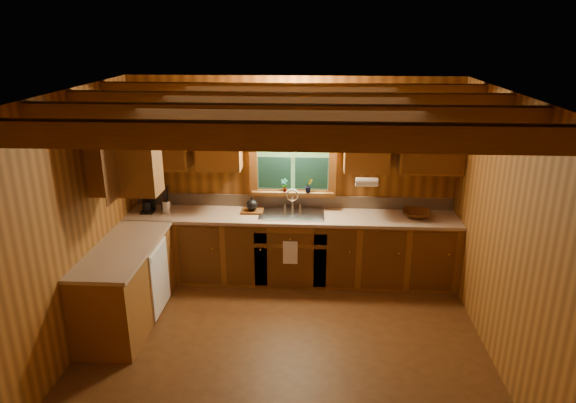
# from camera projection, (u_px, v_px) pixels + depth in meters

# --- Properties ---
(room) EXTENTS (4.20, 4.20, 4.20)m
(room) POSITION_uv_depth(u_px,v_px,m) (283.00, 234.00, 4.83)
(room) COLOR #512E13
(room) RESTS_ON ground
(ceiling_beams) EXTENTS (4.20, 2.54, 0.18)m
(ceiling_beams) POSITION_uv_depth(u_px,v_px,m) (283.00, 108.00, 4.44)
(ceiling_beams) COLOR brown
(ceiling_beams) RESTS_ON room
(base_cabinets) EXTENTS (4.20, 2.22, 0.86)m
(base_cabinets) POSITION_uv_depth(u_px,v_px,m) (251.00, 258.00, 6.35)
(base_cabinets) COLOR brown
(base_cabinets) RESTS_ON ground
(countertop) EXTENTS (4.20, 2.24, 0.04)m
(countertop) POSITION_uv_depth(u_px,v_px,m) (251.00, 224.00, 6.21)
(countertop) COLOR tan
(countertop) RESTS_ON base_cabinets
(backsplash) EXTENTS (4.20, 0.02, 0.16)m
(backsplash) POSITION_uv_depth(u_px,v_px,m) (293.00, 201.00, 6.71)
(backsplash) COLOR tan
(backsplash) RESTS_ON room
(dishwasher_panel) EXTENTS (0.02, 0.60, 0.80)m
(dishwasher_panel) POSITION_uv_depth(u_px,v_px,m) (160.00, 278.00, 5.84)
(dishwasher_panel) COLOR white
(dishwasher_panel) RESTS_ON base_cabinets
(upper_cabinets) EXTENTS (4.19, 1.77, 0.78)m
(upper_cabinets) POSITION_uv_depth(u_px,v_px,m) (244.00, 145.00, 6.03)
(upper_cabinets) COLOR brown
(upper_cabinets) RESTS_ON room
(window) EXTENTS (1.12, 0.08, 1.00)m
(window) POSITION_uv_depth(u_px,v_px,m) (293.00, 161.00, 6.52)
(window) COLOR brown
(window) RESTS_ON room
(window_sill) EXTENTS (1.06, 0.14, 0.04)m
(window_sill) POSITION_uv_depth(u_px,v_px,m) (293.00, 193.00, 6.61)
(window_sill) COLOR brown
(window_sill) RESTS_ON room
(wall_sconce) EXTENTS (0.45, 0.21, 0.17)m
(wall_sconce) POSITION_uv_depth(u_px,v_px,m) (293.00, 113.00, 6.20)
(wall_sconce) COLOR black
(wall_sconce) RESTS_ON room
(paper_towel_roll) EXTENTS (0.27, 0.11, 0.11)m
(paper_towel_roll) POSITION_uv_depth(u_px,v_px,m) (367.00, 182.00, 6.20)
(paper_towel_roll) COLOR white
(paper_towel_roll) RESTS_ON upper_cabinets
(dish_towel) EXTENTS (0.18, 0.01, 0.30)m
(dish_towel) POSITION_uv_depth(u_px,v_px,m) (290.00, 253.00, 6.28)
(dish_towel) COLOR white
(dish_towel) RESTS_ON base_cabinets
(sink) EXTENTS (0.82, 0.48, 0.43)m
(sink) POSITION_uv_depth(u_px,v_px,m) (292.00, 218.00, 6.49)
(sink) COLOR silver
(sink) RESTS_ON countertop
(coffee_maker) EXTENTS (0.16, 0.20, 0.29)m
(coffee_maker) POSITION_uv_depth(u_px,v_px,m) (148.00, 201.00, 6.53)
(coffee_maker) COLOR black
(coffee_maker) RESTS_ON countertop
(utensil_crock) EXTENTS (0.13, 0.13, 0.36)m
(utensil_crock) POSITION_uv_depth(u_px,v_px,m) (166.00, 206.00, 6.52)
(utensil_crock) COLOR silver
(utensil_crock) RESTS_ON countertop
(cutting_board) EXTENTS (0.29, 0.21, 0.03)m
(cutting_board) POSITION_uv_depth(u_px,v_px,m) (252.00, 211.00, 6.54)
(cutting_board) COLOR #563012
(cutting_board) RESTS_ON countertop
(teakettle) EXTENTS (0.14, 0.14, 0.18)m
(teakettle) POSITION_uv_depth(u_px,v_px,m) (252.00, 205.00, 6.52)
(teakettle) COLOR black
(teakettle) RESTS_ON cutting_board
(wicker_basket) EXTENTS (0.39, 0.39, 0.09)m
(wicker_basket) POSITION_uv_depth(u_px,v_px,m) (417.00, 214.00, 6.36)
(wicker_basket) COLOR #48230C
(wicker_basket) RESTS_ON countertop
(potted_plant_left) EXTENTS (0.10, 0.08, 0.17)m
(potted_plant_left) POSITION_uv_depth(u_px,v_px,m) (284.00, 185.00, 6.55)
(potted_plant_left) COLOR #563012
(potted_plant_left) RESTS_ON window_sill
(potted_plant_right) EXTENTS (0.12, 0.11, 0.18)m
(potted_plant_right) POSITION_uv_depth(u_px,v_px,m) (309.00, 186.00, 6.52)
(potted_plant_right) COLOR #563012
(potted_plant_right) RESTS_ON window_sill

